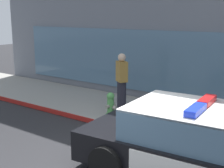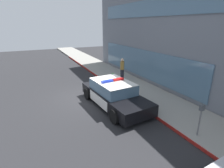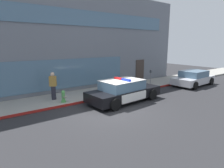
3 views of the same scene
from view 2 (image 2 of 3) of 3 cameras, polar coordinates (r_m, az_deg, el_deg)
ground at (r=11.21m, az=-7.70°, el=-4.10°), size 48.00×48.00×0.00m
sidewalk at (r=12.61m, az=7.41°, el=-1.06°), size 48.00×2.76×0.15m
curb_red_paint at (r=11.94m, az=1.79°, el=-2.08°), size 28.80×0.04×0.14m
police_cruiser at (r=9.74m, az=0.63°, el=-3.25°), size 4.97×2.38×1.49m
fire_hydrant at (r=13.25m, az=0.35°, el=2.04°), size 0.34×0.39×0.73m
pedestrian_on_sidewalk at (r=13.76m, az=3.33°, el=4.85°), size 0.48×0.45×1.71m
parking_meter at (r=7.61m, az=26.89°, el=-8.81°), size 0.12×0.18×1.34m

